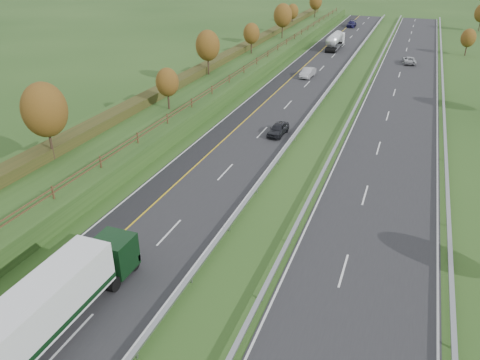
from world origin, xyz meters
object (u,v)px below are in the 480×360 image
at_px(car_small_far, 352,24).
at_px(car_oncoming, 409,60).
at_px(car_silver_mid, 308,73).
at_px(car_dark_near, 278,129).
at_px(road_tanker, 335,40).
at_px(box_lorry, 39,316).

bearing_deg(car_small_far, car_oncoming, -68.88).
relative_size(car_silver_mid, car_small_far, 0.86).
bearing_deg(car_silver_mid, car_dark_near, -78.84).
xyz_separation_m(car_silver_mid, car_oncoming, (16.14, 17.20, -0.12)).
distance_m(road_tanker, car_oncoming, 19.04).
distance_m(road_tanker, car_small_far, 32.54).
distance_m(box_lorry, car_small_far, 125.24).
bearing_deg(car_dark_near, road_tanker, 97.32).
distance_m(car_silver_mid, car_small_far, 59.47).
distance_m(box_lorry, car_dark_near, 37.24).
relative_size(car_silver_mid, car_oncoming, 0.99).
bearing_deg(road_tanker, box_lorry, -89.83).
bearing_deg(road_tanker, car_small_far, 92.09).
height_order(road_tanker, car_silver_mid, road_tanker).
height_order(car_small_far, car_oncoming, car_small_far).
xyz_separation_m(box_lorry, road_tanker, (-0.27, 92.72, -0.47)).
height_order(car_silver_mid, car_oncoming, car_silver_mid).
bearing_deg(car_small_far, box_lorry, -90.71).
xyz_separation_m(box_lorry, car_oncoming, (16.04, 82.97, -1.61)).
xyz_separation_m(road_tanker, car_small_far, (-1.19, 32.51, -1.01)).
height_order(car_dark_near, car_oncoming, car_dark_near).
bearing_deg(box_lorry, road_tanker, 90.17).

